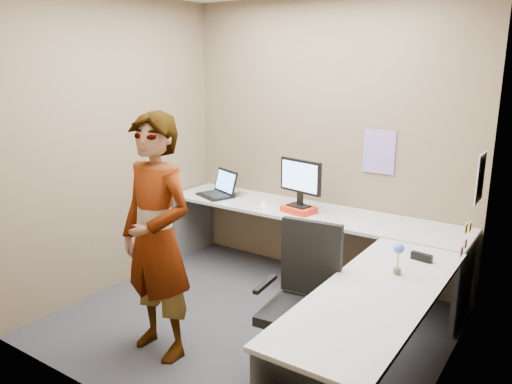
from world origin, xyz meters
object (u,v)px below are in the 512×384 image
Objects in this scene: monitor at (300,179)px; office_chair at (301,315)px; desk at (320,253)px; person at (157,238)px.

monitor is 0.45× the size of office_chair.
monitor is at bearing 113.66° from office_chair.
office_chair is at bearing -72.38° from desk.
desk is at bearing 60.37° from person.
person is at bearing -88.28° from monitor.
office_chair is 1.14m from person.
monitor is 1.61m from person.
monitor is at bearing 85.10° from person.
monitor is 1.55m from office_chair.
person reaches higher than office_chair.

